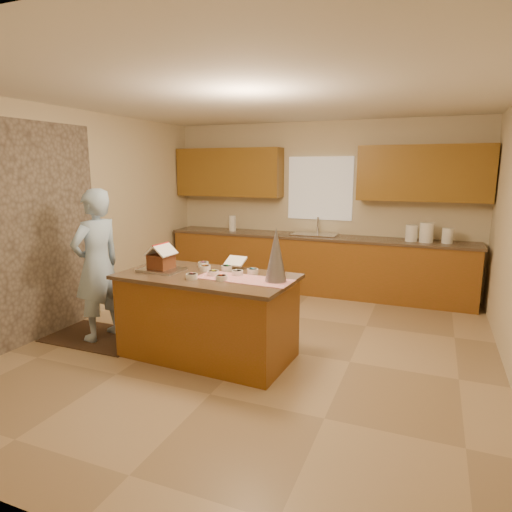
# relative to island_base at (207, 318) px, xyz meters

# --- Properties ---
(floor) EXTENTS (5.50, 5.50, 0.00)m
(floor) POSITION_rel_island_base_xyz_m (0.41, 0.41, -0.43)
(floor) COLOR tan
(floor) RESTS_ON ground
(ceiling) EXTENTS (5.50, 5.50, 0.00)m
(ceiling) POSITION_rel_island_base_xyz_m (0.41, 0.41, 2.27)
(ceiling) COLOR silver
(ceiling) RESTS_ON floor
(wall_back) EXTENTS (5.50, 5.50, 0.00)m
(wall_back) POSITION_rel_island_base_xyz_m (0.41, 3.16, 0.92)
(wall_back) COLOR beige
(wall_back) RESTS_ON floor
(wall_front) EXTENTS (5.50, 5.50, 0.00)m
(wall_front) POSITION_rel_island_base_xyz_m (0.41, -2.34, 0.92)
(wall_front) COLOR beige
(wall_front) RESTS_ON floor
(wall_left) EXTENTS (5.50, 5.50, 0.00)m
(wall_left) POSITION_rel_island_base_xyz_m (-2.09, 0.41, 0.92)
(wall_left) COLOR beige
(wall_left) RESTS_ON floor
(stone_accent) EXTENTS (0.00, 2.50, 2.50)m
(stone_accent) POSITION_rel_island_base_xyz_m (-2.07, -0.39, 0.82)
(stone_accent) COLOR gray
(stone_accent) RESTS_ON wall_left
(window_curtain) EXTENTS (1.05, 0.03, 1.00)m
(window_curtain) POSITION_rel_island_base_xyz_m (0.41, 3.13, 1.22)
(window_curtain) COLOR white
(window_curtain) RESTS_ON wall_back
(back_counter_base) EXTENTS (4.80, 0.60, 0.88)m
(back_counter_base) POSITION_rel_island_base_xyz_m (0.41, 2.86, 0.01)
(back_counter_base) COLOR brown
(back_counter_base) RESTS_ON floor
(back_counter_top) EXTENTS (4.85, 0.63, 0.04)m
(back_counter_top) POSITION_rel_island_base_xyz_m (0.41, 2.86, 0.47)
(back_counter_top) COLOR brown
(back_counter_top) RESTS_ON back_counter_base
(upper_cabinet_left) EXTENTS (1.85, 0.35, 0.80)m
(upper_cabinet_left) POSITION_rel_island_base_xyz_m (-1.14, 2.98, 1.47)
(upper_cabinet_left) COLOR olive
(upper_cabinet_left) RESTS_ON wall_back
(upper_cabinet_right) EXTENTS (1.85, 0.35, 0.80)m
(upper_cabinet_right) POSITION_rel_island_base_xyz_m (1.96, 2.98, 1.47)
(upper_cabinet_right) COLOR olive
(upper_cabinet_right) RESTS_ON wall_back
(sink) EXTENTS (0.70, 0.45, 0.12)m
(sink) POSITION_rel_island_base_xyz_m (0.41, 2.86, 0.46)
(sink) COLOR silver
(sink) RESTS_ON back_counter_top
(faucet) EXTENTS (0.03, 0.03, 0.28)m
(faucet) POSITION_rel_island_base_xyz_m (0.41, 3.04, 0.63)
(faucet) COLOR silver
(faucet) RESTS_ON back_counter_top
(island_base) EXTENTS (1.79, 0.97, 0.85)m
(island_base) POSITION_rel_island_base_xyz_m (0.00, 0.00, 0.00)
(island_base) COLOR brown
(island_base) RESTS_ON floor
(island_top) EXTENTS (1.87, 1.05, 0.04)m
(island_top) POSITION_rel_island_base_xyz_m (0.00, 0.00, 0.45)
(island_top) COLOR brown
(island_top) RESTS_ON island_base
(table_runner) EXTENTS (0.99, 0.40, 0.01)m
(table_runner) POSITION_rel_island_base_xyz_m (0.44, -0.02, 0.47)
(table_runner) COLOR #B60D1C
(table_runner) RESTS_ON island_top
(baking_tray) EXTENTS (0.46, 0.35, 0.02)m
(baking_tray) POSITION_rel_island_base_xyz_m (-0.53, -0.02, 0.48)
(baking_tray) COLOR silver
(baking_tray) RESTS_ON island_top
(cookbook) EXTENTS (0.22, 0.18, 0.09)m
(cookbook) POSITION_rel_island_base_xyz_m (0.17, 0.36, 0.55)
(cookbook) COLOR white
(cookbook) RESTS_ON island_top
(tinsel_tree) EXTENTS (0.22, 0.22, 0.53)m
(tinsel_tree) POSITION_rel_island_base_xyz_m (0.76, 0.01, 0.73)
(tinsel_tree) COLOR #9E9FA9
(tinsel_tree) RESTS_ON island_top
(rug) EXTENTS (1.18, 0.77, 0.01)m
(rug) POSITION_rel_island_base_xyz_m (-1.45, -0.03, -0.42)
(rug) COLOR black
(rug) RESTS_ON floor
(boy) EXTENTS (0.53, 0.70, 1.74)m
(boy) POSITION_rel_island_base_xyz_m (-1.40, -0.03, 0.46)
(boy) COLOR #A3C4E7
(boy) RESTS_ON rug
(canister_a) EXTENTS (0.17, 0.17, 0.24)m
(canister_a) POSITION_rel_island_base_xyz_m (1.86, 2.86, 0.61)
(canister_a) COLOR white
(canister_a) RESTS_ON back_counter_top
(canister_b) EXTENTS (0.20, 0.20, 0.28)m
(canister_b) POSITION_rel_island_base_xyz_m (2.06, 2.86, 0.64)
(canister_b) COLOR white
(canister_b) RESTS_ON back_counter_top
(canister_c) EXTENTS (0.15, 0.15, 0.22)m
(canister_c) POSITION_rel_island_base_xyz_m (2.34, 2.86, 0.60)
(canister_c) COLOR white
(canister_c) RESTS_ON back_counter_top
(paper_towel) EXTENTS (0.12, 0.12, 0.26)m
(paper_towel) POSITION_rel_island_base_xyz_m (-1.03, 2.86, 0.62)
(paper_towel) COLOR white
(paper_towel) RESTS_ON back_counter_top
(gingerbread_house) EXTENTS (0.28, 0.29, 0.27)m
(gingerbread_house) POSITION_rel_island_base_xyz_m (-0.53, -0.02, 0.59)
(gingerbread_house) COLOR brown
(gingerbread_house) RESTS_ON baking_tray
(candy_bowls) EXTENTS (0.76, 0.65, 0.05)m
(candy_bowls) POSITION_rel_island_base_xyz_m (0.10, 0.09, 0.49)
(candy_bowls) COLOR orange
(candy_bowls) RESTS_ON island_top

